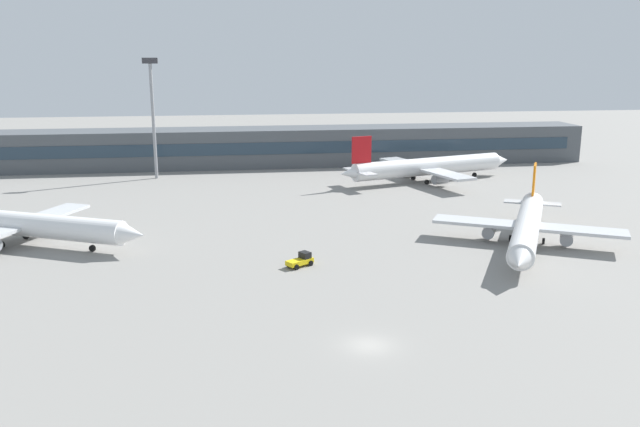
# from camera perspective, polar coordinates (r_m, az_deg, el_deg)

# --- Properties ---
(ground_plane) EXTENTS (400.00, 400.00, 0.00)m
(ground_plane) POSITION_cam_1_polar(r_m,az_deg,el_deg) (100.13, -0.54, -1.69)
(ground_plane) COLOR gray
(terminal_building) EXTENTS (149.15, 12.13, 9.00)m
(terminal_building) POSITION_cam_1_polar(r_m,az_deg,el_deg) (160.95, -3.46, 5.79)
(terminal_building) COLOR #4C5156
(terminal_building) RESTS_ON ground_plane
(airplane_near) EXTENTS (25.38, 35.00, 9.44)m
(airplane_near) POSITION_cam_1_polar(r_m,az_deg,el_deg) (97.03, 17.48, -1.08)
(airplane_near) COLOR silver
(airplane_near) RESTS_ON ground_plane
(airplane_mid) EXTENTS (36.52, 26.37, 9.69)m
(airplane_mid) POSITION_cam_1_polar(r_m,az_deg,el_deg) (102.31, -24.22, -0.87)
(airplane_mid) COLOR white
(airplane_mid) RESTS_ON ground_plane
(airplane_far) EXTENTS (41.28, 29.42, 10.47)m
(airplane_far) POSITION_cam_1_polar(r_m,az_deg,el_deg) (141.80, 9.43, 4.02)
(airplane_far) COLOR white
(airplane_far) RESTS_ON ground_plane
(baggage_tug_yellow) EXTENTS (3.82, 3.27, 1.75)m
(baggage_tug_yellow) POSITION_cam_1_polar(r_m,az_deg,el_deg) (84.56, -1.65, -4.05)
(baggage_tug_yellow) COLOR yellow
(baggage_tug_yellow) RESTS_ON ground_plane
(floodlight_tower_west) EXTENTS (3.20, 0.80, 25.64)m
(floodlight_tower_west) POSITION_cam_1_polar(r_m,az_deg,el_deg) (146.52, -14.26, 8.69)
(floodlight_tower_west) COLOR gray
(floodlight_tower_west) RESTS_ON ground_plane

